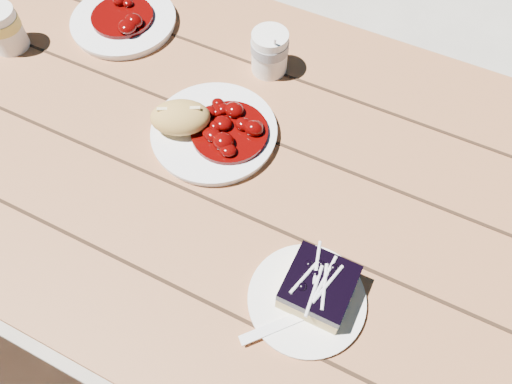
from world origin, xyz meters
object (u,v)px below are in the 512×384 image
at_px(main_plate, 214,133).
at_px(bread_roll, 180,117).
at_px(second_cup, 4,29).
at_px(dessert_plate, 307,300).
at_px(picnic_table, 105,152).
at_px(second_plate, 124,22).
at_px(blueberry_cake, 319,287).
at_px(coffee_cup, 270,52).

relative_size(main_plate, bread_roll, 2.09).
bearing_deg(second_cup, bread_roll, -5.13).
distance_m(bread_roll, dessert_plate, 0.39).
bearing_deg(picnic_table, main_plate, 9.66).
height_order(bread_roll, dessert_plate, bread_roll).
bearing_deg(second_plate, dessert_plate, -33.29).
xyz_separation_m(blueberry_cake, coffee_cup, (-0.27, 0.40, 0.01)).
distance_m(blueberry_cake, second_cup, 0.81).
relative_size(picnic_table, blueberry_cake, 20.68).
xyz_separation_m(picnic_table, second_cup, (-0.23, 0.06, 0.21)).
bearing_deg(blueberry_cake, dessert_plate, -123.87).
bearing_deg(second_plate, bread_roll, -36.71).
xyz_separation_m(picnic_table, second_plate, (-0.05, 0.22, 0.17)).
bearing_deg(second_plate, picnic_table, -76.37).
relative_size(bread_roll, second_plate, 0.50).
height_order(blueberry_cake, second_plate, blueberry_cake).
height_order(picnic_table, main_plate, main_plate).
bearing_deg(picnic_table, bread_roll, 6.81).
relative_size(picnic_table, bread_roll, 18.50).
height_order(bread_roll, second_plate, bread_roll).
xyz_separation_m(coffee_cup, second_cup, (-0.51, -0.18, 0.00)).
bearing_deg(second_cup, blueberry_cake, -15.72).
bearing_deg(coffee_cup, dessert_plate, -57.77).
height_order(main_plate, bread_roll, bread_roll).
bearing_deg(main_plate, picnic_table, -170.34).
height_order(main_plate, coffee_cup, coffee_cup).
relative_size(bread_roll, coffee_cup, 1.22).
distance_m(dessert_plate, second_plate, 0.71).
height_order(dessert_plate, second_cup, second_cup).
relative_size(coffee_cup, second_plate, 0.41).
xyz_separation_m(second_plate, second_cup, (-0.17, -0.16, 0.04)).
relative_size(picnic_table, second_plate, 9.16).
distance_m(picnic_table, bread_roll, 0.29).
distance_m(bread_roll, second_plate, 0.33).
distance_m(main_plate, second_plate, 0.36).
bearing_deg(coffee_cup, blueberry_cake, -55.80).
bearing_deg(bread_roll, coffee_cup, 71.47).
distance_m(second_plate, second_cup, 0.24).
xyz_separation_m(main_plate, second_cup, (-0.49, 0.02, 0.04)).
xyz_separation_m(bread_roll, blueberry_cake, (0.34, -0.18, -0.01)).
bearing_deg(main_plate, second_plate, 151.02).
xyz_separation_m(picnic_table, coffee_cup, (0.28, 0.24, 0.21)).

